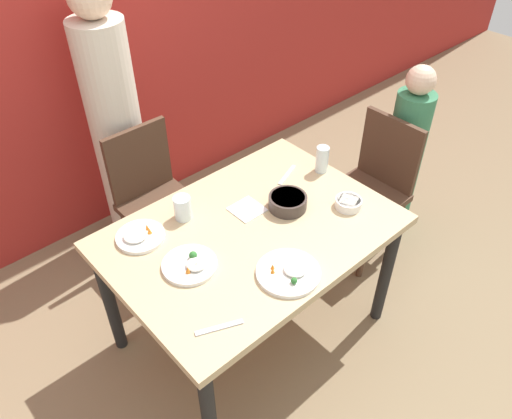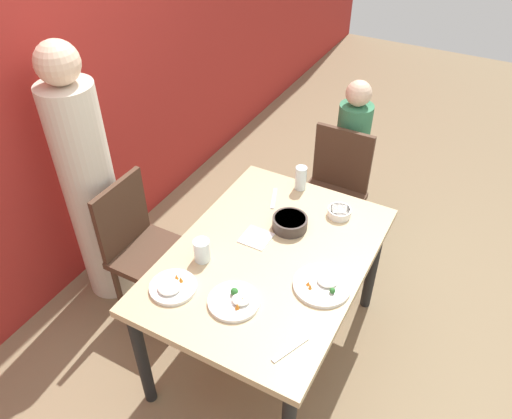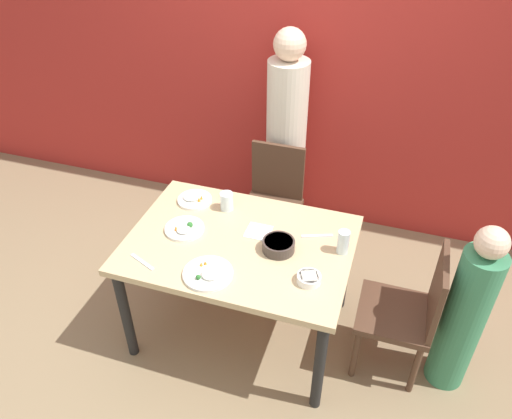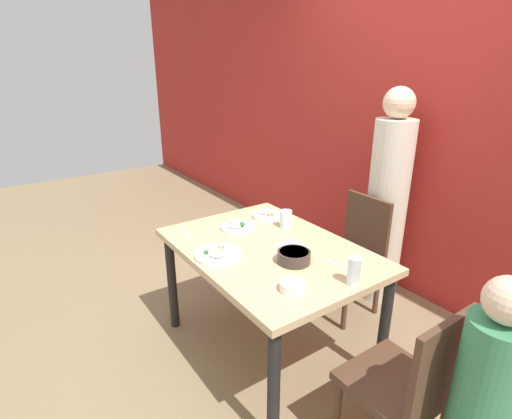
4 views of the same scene
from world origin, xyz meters
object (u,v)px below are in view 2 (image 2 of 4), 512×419
object	(u,v)px
person_child	(349,162)
plate_rice_adult	(235,301)
glass_water_tall	(202,250)
chair_child_spot	(333,191)
bowl_curry	(290,223)
chair_adult_spot	(143,246)
person_adult	(90,189)

from	to	relation	value
person_child	plate_rice_adult	xyz separation A→B (m)	(-1.58, -0.04, 0.22)
plate_rice_adult	glass_water_tall	bearing A→B (deg)	59.85
chair_child_spot	bowl_curry	xyz separation A→B (m)	(-0.74, -0.03, 0.30)
bowl_curry	chair_adult_spot	bearing A→B (deg)	108.22
plate_rice_adult	bowl_curry	bearing A→B (deg)	0.44
chair_adult_spot	person_child	bearing A→B (deg)	-30.52
glass_water_tall	chair_adult_spot	bearing A→B (deg)	74.62
chair_child_spot	glass_water_tall	xyz separation A→B (m)	(-1.14, 0.24, 0.32)
chair_child_spot	glass_water_tall	bearing A→B (deg)	-101.70
chair_adult_spot	bowl_curry	xyz separation A→B (m)	(0.26, -0.79, 0.30)
person_adult	bowl_curry	bearing A→B (deg)	-76.79
chair_child_spot	person_child	bearing A→B (deg)	90.00
chair_adult_spot	plate_rice_adult	bearing A→B (deg)	-110.84
person_child	plate_rice_adult	distance (m)	1.60
chair_child_spot	plate_rice_adult	world-z (taller)	chair_child_spot
plate_rice_adult	glass_water_tall	distance (m)	0.32
plate_rice_adult	person_child	bearing A→B (deg)	1.33
chair_adult_spot	chair_child_spot	world-z (taller)	same
chair_adult_spot	person_child	size ratio (longest dim) A/B	0.77
person_adult	bowl_curry	world-z (taller)	person_adult
chair_adult_spot	bowl_curry	distance (m)	0.88
chair_adult_spot	plate_rice_adult	world-z (taller)	chair_adult_spot
chair_child_spot	plate_rice_adult	size ratio (longest dim) A/B	3.76
person_child	bowl_curry	world-z (taller)	person_child
plate_rice_adult	person_adult	bearing A→B (deg)	74.79
bowl_curry	plate_rice_adult	distance (m)	0.56
person_child	plate_rice_adult	size ratio (longest dim) A/B	4.88
chair_child_spot	plate_rice_adult	xyz separation A→B (m)	(-1.30, -0.04, 0.28)
bowl_curry	plate_rice_adult	bearing A→B (deg)	-179.56
chair_child_spot	person_adult	bearing A→B (deg)	-137.00
person_adult	plate_rice_adult	bearing A→B (deg)	-105.21
person_adult	person_child	size ratio (longest dim) A/B	1.43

